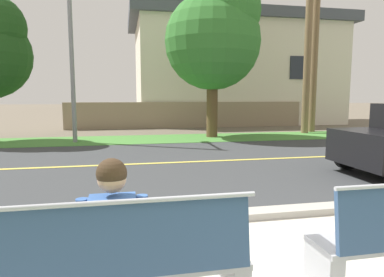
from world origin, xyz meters
TOP-DOWN VIEW (x-y plane):
  - ground_plane at (0.00, 8.00)m, footprint 140.00×140.00m
  - curb_edge at (0.00, 2.35)m, footprint 44.00×0.30m
  - street_asphalt at (0.00, 6.50)m, footprint 52.00×8.00m
  - road_centre_line at (0.00, 6.50)m, footprint 48.00×0.14m
  - far_verge_grass at (0.00, 11.46)m, footprint 48.00×2.80m
  - bench_left at (-1.29, 0.45)m, footprint 1.93×0.48m
  - seated_person_blue at (-1.35, 0.62)m, footprint 0.52×0.68m
  - streetlamp at (-3.03, 11.24)m, footprint 0.24×2.10m
  - shade_tree_left at (2.51, 11.62)m, footprint 3.91×3.91m
  - garden_wall at (2.25, 16.15)m, footprint 13.00×0.36m
  - house_across_street at (5.91, 19.35)m, footprint 13.43×6.91m

SIDE VIEW (x-z plane):
  - ground_plane at x=0.00m, z-range 0.00..0.00m
  - street_asphalt at x=0.00m, z-range 0.00..0.01m
  - far_verge_grass at x=0.00m, z-range 0.00..0.02m
  - road_centre_line at x=0.00m, z-range 0.01..0.01m
  - curb_edge at x=0.00m, z-range 0.00..0.11m
  - bench_left at x=-1.29m, z-range -0.04..0.96m
  - seated_person_blue at x=-1.35m, z-range 0.05..1.30m
  - garden_wall at x=2.25m, z-range 0.00..1.40m
  - house_across_street at x=5.91m, z-range 0.04..6.73m
  - shade_tree_left at x=2.51m, z-range 0.97..7.42m
  - streetlamp at x=-3.03m, z-range 0.52..8.28m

